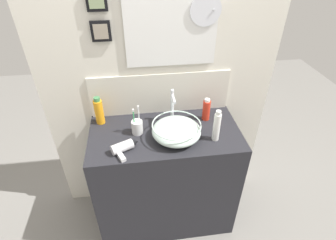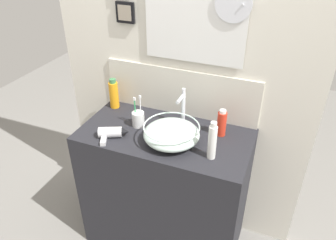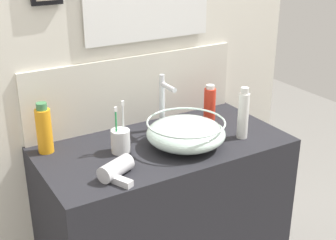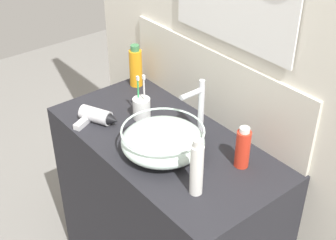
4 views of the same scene
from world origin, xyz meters
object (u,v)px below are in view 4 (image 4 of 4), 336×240
at_px(hair_drier, 98,117).
at_px(faucet, 199,106).
at_px(spray_bottle, 197,168).
at_px(toothbrush_cup, 142,108).
at_px(lotion_bottle, 243,148).
at_px(glass_bowl_sink, 163,141).
at_px(soap_dispenser, 136,67).

bearing_deg(hair_drier, faucet, 38.06).
bearing_deg(faucet, spray_bottle, -43.01).
distance_m(toothbrush_cup, lotion_bottle, 0.50).
relative_size(glass_bowl_sink, spray_bottle, 1.45).
relative_size(glass_bowl_sink, hair_drier, 1.73).
xyz_separation_m(faucet, spray_bottle, (0.25, -0.23, -0.04)).
relative_size(faucet, soap_dispenser, 1.22).
relative_size(toothbrush_cup, soap_dispenser, 1.02).
height_order(hair_drier, spray_bottle, spray_bottle).
bearing_deg(toothbrush_cup, soap_dispenser, 149.00).
relative_size(hair_drier, toothbrush_cup, 0.88).
distance_m(faucet, hair_drier, 0.44).
distance_m(faucet, spray_bottle, 0.34).
height_order(glass_bowl_sink, faucet, faucet).
relative_size(glass_bowl_sink, soap_dispenser, 1.55).
xyz_separation_m(lotion_bottle, soap_dispenser, (-0.74, 0.06, 0.02)).
relative_size(glass_bowl_sink, toothbrush_cup, 1.52).
bearing_deg(glass_bowl_sink, faucet, 90.00).
xyz_separation_m(toothbrush_cup, lotion_bottle, (0.49, 0.09, 0.03)).
bearing_deg(toothbrush_cup, lotion_bottle, 10.82).
height_order(faucet, spray_bottle, faucet).
xyz_separation_m(faucet, toothbrush_cup, (-0.25, -0.10, -0.09)).
xyz_separation_m(hair_drier, lotion_bottle, (0.58, 0.26, 0.05)).
xyz_separation_m(toothbrush_cup, spray_bottle, (0.50, -0.13, 0.06)).
bearing_deg(glass_bowl_sink, soap_dispenser, 154.96).
distance_m(glass_bowl_sink, faucet, 0.20).
distance_m(glass_bowl_sink, toothbrush_cup, 0.26).
xyz_separation_m(hair_drier, soap_dispenser, (-0.17, 0.32, 0.07)).
distance_m(faucet, lotion_bottle, 0.25).
relative_size(faucet, hair_drier, 1.35).
bearing_deg(spray_bottle, hair_drier, -176.89).
height_order(hair_drier, lotion_bottle, lotion_bottle).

